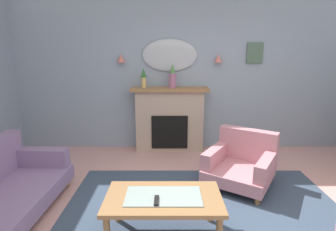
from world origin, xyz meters
The scene contains 12 objects.
wall_back centered at (0.00, 2.53, 1.42)m, with size 7.30×0.10×2.85m, color #8C9EB2.
patterned_rug centered at (0.00, 0.20, 0.01)m, with size 3.20×2.40×0.01m, color #38475B.
fireplace centered at (-0.38, 2.31, 0.57)m, with size 1.36×0.36×1.16m.
mantel_vase_centre centered at (-0.83, 2.28, 1.35)m, with size 0.10×0.10×0.34m.
mantel_vase_left centered at (-0.33, 2.28, 1.34)m, with size 0.13×0.13×0.41m.
wall_mirror centered at (-0.38, 2.45, 1.71)m, with size 0.96×0.06×0.56m, color #B2BCC6.
wall_sconce_left centered at (-1.23, 2.40, 1.66)m, with size 0.14×0.14×0.14m, color #D17066.
wall_sconce_right centered at (0.47, 2.40, 1.66)m, with size 0.14×0.14×0.14m, color #D17066.
framed_picture centered at (1.12, 2.46, 1.75)m, with size 0.28×0.03×0.36m, color #4C6B56.
coffee_table centered at (-0.45, -0.06, 0.38)m, with size 1.10×0.60×0.45m.
tv_remote centered at (-0.51, -0.15, 0.45)m, with size 0.04×0.16×0.02m, color black.
armchair_in_corner centered at (0.60, 1.05, 0.31)m, with size 1.11×1.12×0.71m.
Camera 1 is at (-0.41, -2.28, 1.76)m, focal length 28.08 mm.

